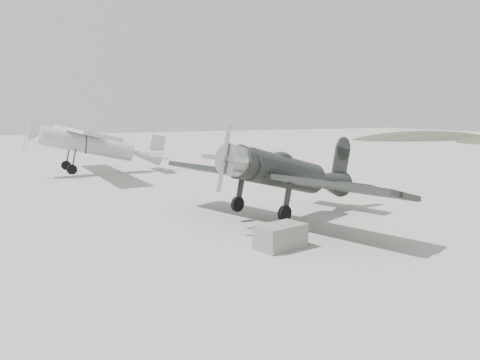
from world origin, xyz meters
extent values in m
plane|color=gray|center=(0.00, 0.00, 0.00)|extent=(160.00, 160.00, 0.00)
ellipsoid|color=#2D3929|center=(50.00, 40.00, 0.00)|extent=(32.00, 16.00, 5.20)
cylinder|color=black|center=(0.74, 1.10, 1.88)|extent=(4.05, 2.39, 1.23)
cone|color=black|center=(3.49, 2.01, 1.92)|extent=(2.53, 1.81, 1.14)
cylinder|color=#B1B3B6|center=(-1.80, 0.25, 1.88)|extent=(1.09, 1.28, 1.09)
cone|color=#B1B3B6|center=(-2.30, 0.08, 1.88)|extent=(0.45, 0.56, 0.49)
cube|color=#B1B3B6|center=(-2.24, 0.10, 1.88)|extent=(0.10, 0.17, 2.28)
ellipsoid|color=black|center=(0.58, 1.04, 2.42)|extent=(1.11, 0.87, 0.40)
cube|color=black|center=(0.16, 0.90, 1.57)|extent=(5.08, 10.58, 0.19)
cube|color=black|center=(4.16, 2.24, 1.97)|extent=(2.08, 3.80, 0.09)
cube|color=black|center=(4.28, 2.28, 2.71)|extent=(1.03, 0.42, 1.58)
cylinder|color=black|center=(0.20, -0.33, 0.37)|extent=(0.61, 0.32, 0.60)
cylinder|color=black|center=(-0.55, 1.92, 0.37)|extent=(0.61, 0.32, 0.60)
cylinder|color=#333333|center=(0.20, -0.33, 0.96)|extent=(0.12, 0.12, 1.23)
cylinder|color=#333333|center=(-0.55, 1.92, 0.96)|extent=(0.12, 0.12, 1.23)
cylinder|color=black|center=(4.37, 2.31, 1.55)|extent=(0.21, 0.13, 0.19)
cylinder|color=#A1A4A6|center=(-4.04, 18.32, 2.06)|extent=(6.02, 1.51, 1.26)
cone|color=#A1A4A6|center=(-0.02, 18.49, 2.06)|extent=(2.11, 1.23, 1.15)
cone|color=#A1A4A6|center=(-7.37, 18.18, 2.06)|extent=(0.74, 1.22, 1.19)
cube|color=#A1A4A6|center=(-7.83, 18.17, 2.06)|extent=(0.06, 0.16, 2.53)
cube|color=#A1A4A6|center=(-4.50, 18.31, 2.78)|extent=(2.71, 12.72, 0.21)
cube|color=#A1A4A6|center=(0.55, 18.52, 2.12)|extent=(1.20, 3.95, 0.09)
cube|color=#A1A4A6|center=(0.67, 18.52, 2.87)|extent=(1.04, 0.14, 1.49)
cylinder|color=black|center=(-4.90, 17.02, 0.32)|extent=(0.65, 0.19, 0.64)
cylinder|color=black|center=(-5.01, 19.55, 0.32)|extent=(0.65, 0.19, 0.64)
cylinder|color=#333333|center=(-4.90, 17.02, 0.97)|extent=(0.11, 0.11, 1.38)
cylinder|color=#333333|center=(-5.01, 19.55, 0.97)|extent=(0.11, 0.11, 1.38)
cylinder|color=black|center=(0.78, 18.53, 1.72)|extent=(0.21, 0.09, 0.21)
cube|color=#65635E|center=(-1.20, -2.00, 0.38)|extent=(1.67, 1.24, 0.75)
camera|label=1|loc=(-8.44, -14.13, 4.21)|focal=35.00mm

